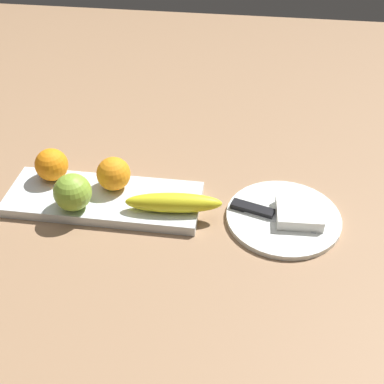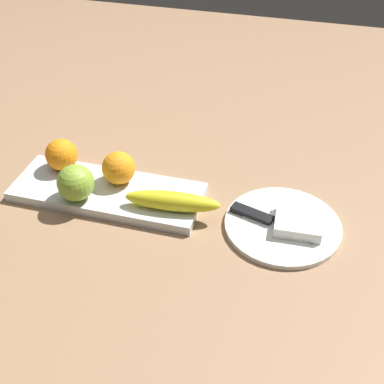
{
  "view_description": "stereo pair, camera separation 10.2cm",
  "coord_description": "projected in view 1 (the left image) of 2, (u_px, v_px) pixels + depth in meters",
  "views": [
    {
      "loc": [
        0.28,
        -0.77,
        0.69
      ],
      "look_at": [
        0.17,
        0.02,
        0.05
      ],
      "focal_mm": 47.1,
      "sensor_mm": 36.0,
      "label": 1
    },
    {
      "loc": [
        0.38,
        -0.75,
        0.69
      ],
      "look_at": [
        0.17,
        0.02,
        0.05
      ],
      "focal_mm": 47.1,
      "sensor_mm": 36.0,
      "label": 2
    }
  ],
  "objects": [
    {
      "name": "fruit_tray",
      "position": [
        104.0,
        199.0,
        1.07
      ],
      "size": [
        0.41,
        0.15,
        0.02
      ],
      "primitive_type": "cube",
      "color": "silver",
      "rests_on": "ground_plane"
    },
    {
      "name": "banana",
      "position": [
        174.0,
        203.0,
        1.01
      ],
      "size": [
        0.2,
        0.06,
        0.04
      ],
      "primitive_type": "ellipsoid",
      "rotation": [
        0.0,
        0.0,
        0.11
      ],
      "color": "yellow",
      "rests_on": "fruit_tray"
    },
    {
      "name": "orange_near_banana",
      "position": [
        52.0,
        165.0,
        1.09
      ],
      "size": [
        0.07,
        0.07,
        0.07
      ],
      "primitive_type": "sphere",
      "color": "orange",
      "rests_on": "fruit_tray"
    },
    {
      "name": "folded_napkin",
      "position": [
        299.0,
        212.0,
        1.02
      ],
      "size": [
        0.1,
        0.09,
        0.02
      ],
      "primitive_type": "cube",
      "rotation": [
        0.0,
        0.0,
        0.05
      ],
      "color": "white",
      "rests_on": "dinner_plate"
    },
    {
      "name": "dinner_plate",
      "position": [
        283.0,
        218.0,
        1.03
      ],
      "size": [
        0.23,
        0.23,
        0.01
      ],
      "primitive_type": "cylinder",
      "color": "white",
      "rests_on": "ground_plane"
    },
    {
      "name": "orange_near_apple",
      "position": [
        114.0,
        174.0,
        1.06
      ],
      "size": [
        0.07,
        0.07,
        0.07
      ],
      "primitive_type": "sphere",
      "color": "orange",
      "rests_on": "fruit_tray"
    },
    {
      "name": "ground_plane",
      "position": [
        111.0,
        209.0,
        1.06
      ],
      "size": [
        2.4,
        2.4,
        0.0
      ],
      "primitive_type": "plane",
      "color": "#926E4F"
    },
    {
      "name": "apple",
      "position": [
        73.0,
        192.0,
        1.01
      ],
      "size": [
        0.08,
        0.08,
        0.08
      ],
      "primitive_type": "sphere",
      "color": "#81AA34",
      "rests_on": "fruit_tray"
    },
    {
      "name": "knife",
      "position": [
        260.0,
        211.0,
        1.03
      ],
      "size": [
        0.18,
        0.07,
        0.01
      ],
      "rotation": [
        0.0,
        0.0,
        -0.29
      ],
      "color": "silver",
      "rests_on": "dinner_plate"
    }
  ]
}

